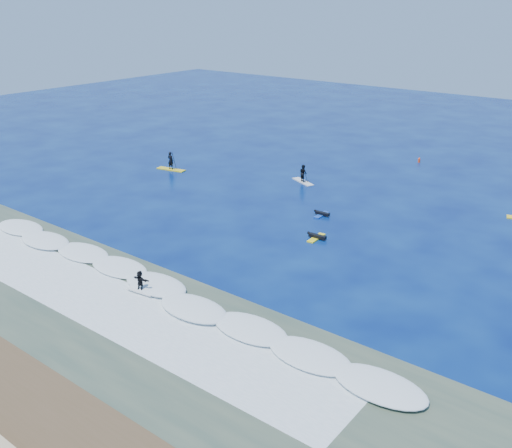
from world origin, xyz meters
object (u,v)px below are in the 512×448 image
Objects in this scene: sup_paddler_center at (303,175)px; prone_paddler_far at (322,214)px; sup_paddler_left at (171,163)px; prone_paddler_near at (316,237)px; wave_surfer at (140,282)px; marker_buoy at (419,160)px.

sup_paddler_center is 1.62× the size of prone_paddler_far.
sup_paddler_left is 1.63× the size of prone_paddler_near.
sup_paddler_center is 26.13m from wave_surfer.
sup_paddler_left is 1.68× the size of wave_surfer.
marker_buoy is at bearing -0.78° from prone_paddler_far.
wave_surfer is at bearing -92.04° from marker_buoy.
prone_paddler_near is at bearing -154.11° from prone_paddler_far.
marker_buoy is (-0.24, 21.20, 0.15)m from prone_paddler_far.
prone_paddler_near is 1.03× the size of wave_surfer.
sup_paddler_left is 20.29m from prone_paddler_far.
prone_paddler_near is 1.11× the size of prone_paddler_far.
wave_surfer is (18.53, -20.64, 0.09)m from sup_paddler_left.
prone_paddler_far is at bearing -21.86° from sup_paddler_center.
sup_paddler_center reaches higher than marker_buoy.
sup_paddler_left is at bearing -135.90° from marker_buoy.
prone_paddler_near is at bearing -26.37° from sup_paddler_left.
wave_surfer reaches higher than prone_paddler_near.
prone_paddler_near is 5.11m from prone_paddler_far.
prone_paddler_far is 21.20m from marker_buoy.
sup_paddler_center is at bearing 34.46° from prone_paddler_near.
marker_buoy is at bearing 80.99° from wave_surfer.
sup_paddler_center is at bearing 9.69° from sup_paddler_left.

